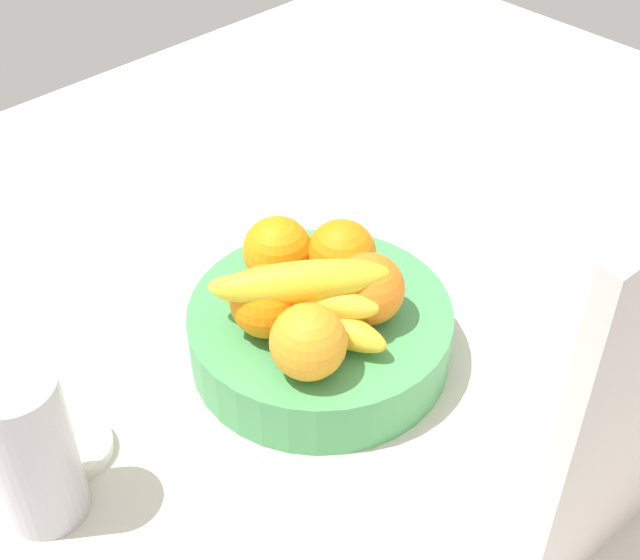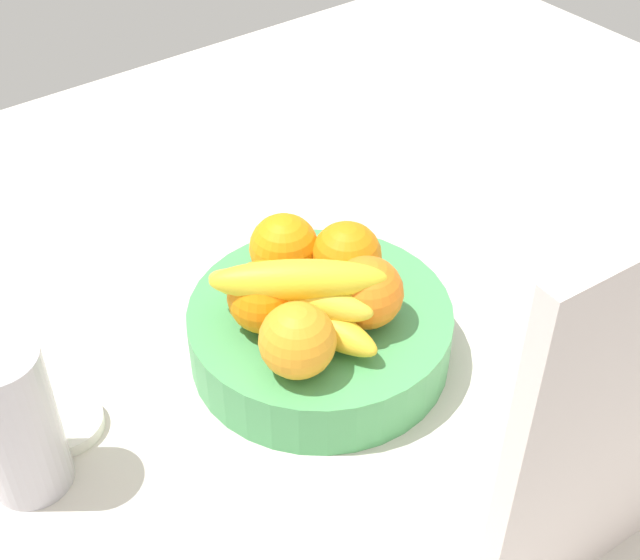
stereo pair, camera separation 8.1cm
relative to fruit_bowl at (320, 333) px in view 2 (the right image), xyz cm
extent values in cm
cube|color=beige|center=(0.88, -0.79, -4.69)|extent=(180.00, 140.00, 3.00)
cylinder|color=#4B9F5C|center=(0.00, 0.00, 0.00)|extent=(27.26, 27.26, 6.37)
sphere|color=orange|center=(-4.74, -1.76, 6.84)|extent=(7.30, 7.30, 7.30)
sphere|color=orange|center=(-0.35, -6.74, 6.84)|extent=(7.30, 7.30, 7.30)
sphere|color=orange|center=(5.63, -1.56, 6.84)|extent=(7.30, 7.30, 7.30)
sphere|color=orange|center=(6.59, 5.32, 6.84)|extent=(7.30, 7.30, 7.30)
sphere|color=orange|center=(-2.79, 3.95, 6.84)|extent=(7.30, 7.30, 7.30)
ellipsoid|color=yellow|center=(2.92, 1.55, 5.19)|extent=(8.38, 17.45, 4.00)
ellipsoid|color=yellow|center=(3.87, 0.19, 7.39)|extent=(12.91, 16.28, 4.00)
ellipsoid|color=yellow|center=(3.33, 1.02, 9.59)|extent=(16.20, 13.06, 4.00)
cylinder|color=#B8B3BB|center=(30.84, -2.82, 4.83)|extent=(7.30, 7.30, 16.04)
cylinder|color=silver|center=(26.01, -6.75, -2.53)|extent=(7.62, 7.62, 1.32)
camera|label=1|loc=(45.86, 47.91, 63.48)|focal=49.39mm
camera|label=2|loc=(39.71, 53.11, 63.48)|focal=49.39mm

